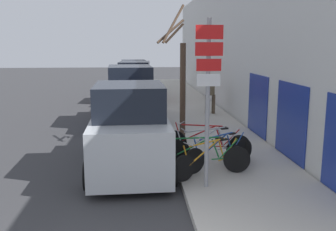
{
  "coord_description": "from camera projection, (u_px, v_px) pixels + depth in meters",
  "views": [
    {
      "loc": [
        -0.0,
        -4.4,
        3.27
      ],
      "look_at": [
        0.88,
        5.98,
        1.3
      ],
      "focal_mm": 40.0,
      "sensor_mm": 36.0,
      "label": 1
    }
  ],
  "objects": [
    {
      "name": "ground_plane",
      "position": [
        137.0,
        123.0,
        15.89
      ],
      "size": [
        80.0,
        80.0,
        0.0
      ],
      "primitive_type": "plane",
      "color": "#333335"
    },
    {
      "name": "sidewalk_curb",
      "position": [
        189.0,
        109.0,
        18.83
      ],
      "size": [
        3.2,
        32.0,
        0.15
      ],
      "color": "#ADA89E",
      "rests_on": "ground"
    },
    {
      "name": "building_facade",
      "position": [
        225.0,
        46.0,
        18.31
      ],
      "size": [
        0.23,
        32.0,
        6.5
      ],
      "color": "silver",
      "rests_on": "ground"
    },
    {
      "name": "signpost",
      "position": [
        208.0,
        92.0,
        7.97
      ],
      "size": [
        0.59,
        0.11,
        3.67
      ],
      "color": "#939399",
      "rests_on": "sidewalk_curb"
    },
    {
      "name": "bicycle_0",
      "position": [
        211.0,
        160.0,
        9.05
      ],
      "size": [
        2.01,
        1.11,
        0.88
      ],
      "rotation": [
        0.0,
        0.0,
        2.07
      ],
      "color": "black",
      "rests_on": "sidewalk_curb"
    },
    {
      "name": "bicycle_1",
      "position": [
        201.0,
        157.0,
        9.24
      ],
      "size": [
        2.43,
        0.47,
        0.92
      ],
      "rotation": [
        0.0,
        0.0,
        1.45
      ],
      "color": "black",
      "rests_on": "sidewalk_curb"
    },
    {
      "name": "bicycle_2",
      "position": [
        220.0,
        153.0,
        9.58
      ],
      "size": [
        2.03,
        1.15,
        0.9
      ],
      "rotation": [
        0.0,
        0.0,
        2.08
      ],
      "color": "black",
      "rests_on": "sidewalk_curb"
    },
    {
      "name": "bicycle_3",
      "position": [
        209.0,
        148.0,
        9.94
      ],
      "size": [
        2.42,
        0.67,
        0.97
      ],
      "rotation": [
        0.0,
        0.0,
        1.8
      ],
      "color": "black",
      "rests_on": "sidewalk_curb"
    },
    {
      "name": "bicycle_4",
      "position": [
        206.0,
        143.0,
        10.48
      ],
      "size": [
        2.26,
        1.19,
        0.95
      ],
      "rotation": [
        0.0,
        0.0,
        1.09
      ],
      "color": "black",
      "rests_on": "sidewalk_curb"
    },
    {
      "name": "parked_car_0",
      "position": [
        130.0,
        132.0,
        9.69
      ],
      "size": [
        2.17,
        4.18,
        2.3
      ],
      "rotation": [
        0.0,
        0.0,
        0.02
      ],
      "color": "#B2B7BC",
      "rests_on": "ground"
    },
    {
      "name": "parked_car_1",
      "position": [
        130.0,
        98.0,
        15.56
      ],
      "size": [
        2.29,
        4.79,
        2.43
      ],
      "rotation": [
        0.0,
        0.0,
        0.05
      ],
      "color": "navy",
      "rests_on": "ground"
    },
    {
      "name": "parked_car_2",
      "position": [
        135.0,
        84.0,
        21.46
      ],
      "size": [
        2.27,
        4.65,
        2.33
      ],
      "rotation": [
        0.0,
        0.0,
        -0.06
      ],
      "color": "maroon",
      "rests_on": "ground"
    },
    {
      "name": "parked_car_3",
      "position": [
        134.0,
        77.0,
        26.76
      ],
      "size": [
        2.2,
        4.23,
        2.22
      ],
      "rotation": [
        0.0,
        0.0,
        0.04
      ],
      "color": "silver",
      "rests_on": "ground"
    },
    {
      "name": "pedestrian_near",
      "position": [
        210.0,
        91.0,
        17.08
      ],
      "size": [
        0.47,
        0.39,
        1.77
      ],
      "rotation": [
        0.0,
        0.0,
        -0.05
      ],
      "color": "#4C3D2D",
      "rests_on": "sidewalk_curb"
    },
    {
      "name": "street_tree",
      "position": [
        181.0,
        84.0,
        11.93
      ],
      "size": [
        0.95,
        0.6,
        4.34
      ],
      "color": "#4C3828",
      "rests_on": "sidewalk_curb"
    }
  ]
}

